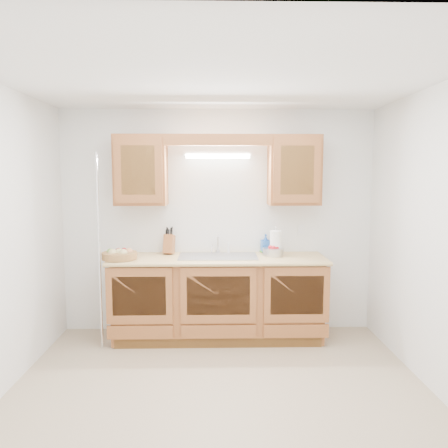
{
  "coord_description": "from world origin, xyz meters",
  "views": [
    {
      "loc": [
        -0.04,
        -3.42,
        1.77
      ],
      "look_at": [
        0.06,
        0.85,
        1.29
      ],
      "focal_mm": 35.0,
      "sensor_mm": 36.0,
      "label": 1
    }
  ],
  "objects_px": {
    "knife_block": "(169,244)",
    "apple_bowl": "(273,251)",
    "paper_towel": "(276,243)",
    "fruit_basket": "(119,255)"
  },
  "relations": [
    {
      "from": "knife_block",
      "to": "apple_bowl",
      "type": "xyz_separation_m",
      "value": [
        1.15,
        -0.15,
        -0.06
      ]
    },
    {
      "from": "apple_bowl",
      "to": "knife_block",
      "type": "bearing_deg",
      "value": 172.51
    },
    {
      "from": "paper_towel",
      "to": "apple_bowl",
      "type": "bearing_deg",
      "value": -140.84
    },
    {
      "from": "fruit_basket",
      "to": "knife_block",
      "type": "bearing_deg",
      "value": 33.06
    },
    {
      "from": "fruit_basket",
      "to": "apple_bowl",
      "type": "xyz_separation_m",
      "value": [
        1.63,
        0.17,
        0.0
      ]
    },
    {
      "from": "knife_block",
      "to": "apple_bowl",
      "type": "height_order",
      "value": "knife_block"
    },
    {
      "from": "fruit_basket",
      "to": "paper_towel",
      "type": "relative_size",
      "value": 1.14
    },
    {
      "from": "knife_block",
      "to": "paper_towel",
      "type": "bearing_deg",
      "value": 2.6
    },
    {
      "from": "apple_bowl",
      "to": "paper_towel",
      "type": "bearing_deg",
      "value": 39.16
    },
    {
      "from": "knife_block",
      "to": "paper_towel",
      "type": "relative_size",
      "value": 0.97
    }
  ]
}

